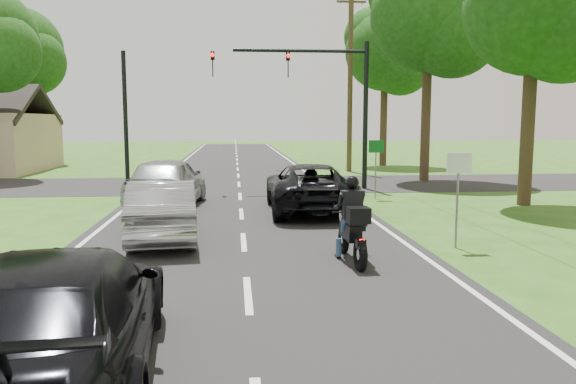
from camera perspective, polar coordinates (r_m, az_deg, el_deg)
The scene contains 17 objects.
ground at distance 9.28m, azimuth -4.10°, elevation -10.41°, with size 140.00×140.00×0.00m, color #285518.
road at distance 19.05m, azimuth -4.84°, elevation -1.26°, with size 8.00×100.00×0.01m, color black.
cross_road at distance 25.00m, azimuth -5.00°, elevation 0.77°, with size 60.00×7.00×0.01m, color black.
motorcycle_rider at distance 11.22m, azimuth 6.58°, elevation -3.69°, with size 0.58×2.04×1.76m.
dark_suv at distance 17.47m, azimuth 2.14°, elevation 0.48°, with size 2.48×5.37×1.49m, color black.
silver_sedan at distance 13.55m, azimuth -12.66°, elevation -1.84°, with size 1.49×4.26×1.40m, color #A0A1A5.
silver_suv at distance 18.59m, azimuth -12.16°, elevation 1.01°, with size 1.97×4.90×1.67m, color #999DA1.
dark_car_behind at distance 6.50m, azimuth -22.65°, elevation -11.71°, with size 2.10×5.16×1.50m, color black.
traffic_signal at distance 23.15m, azimuth 3.36°, elevation 10.51°, with size 6.38×0.44×6.00m.
signal_pole_far at distance 27.30m, azimuth -16.18°, elevation 7.35°, with size 0.20×0.20×6.00m, color black.
utility_pole_far at distance 31.58m, azimuth 6.34°, elevation 11.32°, with size 1.60×0.28×10.00m.
sign_white at distance 12.85m, azimuth 16.94°, elevation 1.51°, with size 0.55×0.07×2.12m.
sign_green at distance 20.50m, azimuth 8.93°, elevation 3.76°, with size 0.55×0.07×2.12m.
tree_row_c at distance 20.54m, azimuth 24.62°, elevation 16.19°, with size 4.80×4.65×8.76m.
tree_row_d at distance 27.62m, azimuth 14.91°, elevation 16.63°, with size 5.76×5.58×10.45m.
tree_row_e at distance 36.17m, azimuth 10.35°, elevation 13.51°, with size 5.28×5.12×9.61m.
tree_left_far at distance 41.12m, azimuth -25.27°, elevation 12.60°, with size 5.76×5.58×10.14m.
Camera 1 is at (-0.19, -8.84, 2.81)m, focal length 35.00 mm.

